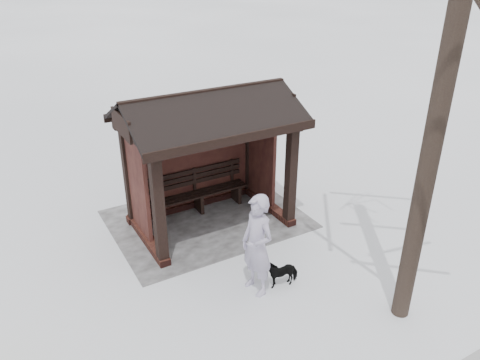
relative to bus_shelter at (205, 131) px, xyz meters
The scene contains 5 objects.
ground 2.17m from the bus_shelter, 90.00° to the left, with size 120.00×120.00×0.00m, color white.
trampled_patch 2.16m from the bus_shelter, 90.00° to the right, with size 4.20×3.20×0.02m, color gray.
bus_shelter is the anchor object (origin of this frame).
pedestrian 2.91m from the bus_shelter, 83.24° to the left, with size 0.70×0.46×1.92m, color #ACA3BF.
dog 3.30m from the bus_shelter, 93.47° to the left, with size 0.29×0.64×0.54m, color black.
Camera 1 is at (3.93, 8.20, 5.55)m, focal length 35.00 mm.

